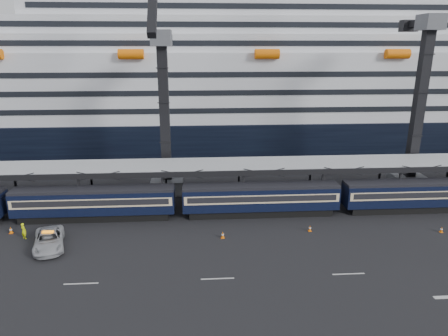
# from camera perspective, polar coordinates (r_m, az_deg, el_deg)

# --- Properties ---
(ground) EXTENTS (260.00, 260.00, 0.00)m
(ground) POSITION_cam_1_polar(r_m,az_deg,el_deg) (43.34, 17.99, -11.32)
(ground) COLOR black
(ground) RESTS_ON ground
(train) EXTENTS (133.05, 3.00, 4.05)m
(train) POSITION_cam_1_polar(r_m,az_deg,el_deg) (49.79, 9.08, -4.14)
(train) COLOR black
(train) RESTS_ON ground
(canopy) EXTENTS (130.00, 6.25, 5.53)m
(canopy) POSITION_cam_1_polar(r_m,az_deg,el_deg) (53.67, 13.15, 0.61)
(canopy) COLOR #A2A6AA
(canopy) RESTS_ON ground
(cruise_ship) EXTENTS (214.09, 28.84, 34.00)m
(cruise_ship) POSITION_cam_1_polar(r_m,az_deg,el_deg) (82.86, 6.40, 11.56)
(cruise_ship) COLOR black
(cruise_ship) RESTS_ON ground
(crane_dark_near) EXTENTS (4.50, 17.75, 35.08)m
(crane_dark_near) POSITION_cam_1_polar(r_m,az_deg,el_deg) (54.63, -8.56, 8.33)
(crane_dark_near) COLOR #53555B
(crane_dark_near) RESTS_ON ground
(crane_dark_mid) EXTENTS (4.50, 18.24, 39.64)m
(crane_dark_mid) POSITION_cam_1_polar(r_m,az_deg,el_deg) (61.35, 26.41, 9.05)
(crane_dark_mid) COLOR #53555B
(crane_dark_mid) RESTS_ON ground
(pickup_truck) EXTENTS (4.43, 6.68, 1.70)m
(pickup_truck) POSITION_cam_1_polar(r_m,az_deg,el_deg) (45.43, -23.73, -9.41)
(pickup_truck) COLOR #A3A5AA
(pickup_truck) RESTS_ON ground
(worker) EXTENTS (0.79, 0.72, 1.81)m
(worker) POSITION_cam_1_polar(r_m,az_deg,el_deg) (48.59, -26.71, -8.03)
(worker) COLOR #EEFD0D
(worker) RESTS_ON ground
(traffic_cone_b) EXTENTS (0.41, 0.41, 0.81)m
(traffic_cone_b) POSITION_cam_1_polar(r_m,az_deg,el_deg) (50.77, -28.16, -7.81)
(traffic_cone_b) COLOR orange
(traffic_cone_b) RESTS_ON ground
(traffic_cone_c) EXTENTS (0.39, 0.39, 0.78)m
(traffic_cone_c) POSITION_cam_1_polar(r_m,az_deg,el_deg) (43.85, -0.19, -9.52)
(traffic_cone_c) COLOR orange
(traffic_cone_c) RESTS_ON ground
(traffic_cone_d) EXTENTS (0.36, 0.36, 0.73)m
(traffic_cone_d) POSITION_cam_1_polar(r_m,az_deg,el_deg) (46.41, 12.17, -8.40)
(traffic_cone_d) COLOR orange
(traffic_cone_d) RESTS_ON ground
(traffic_cone_e) EXTENTS (0.35, 0.35, 0.70)m
(traffic_cone_e) POSITION_cam_1_polar(r_m,az_deg,el_deg) (51.28, 28.65, -7.71)
(traffic_cone_e) COLOR orange
(traffic_cone_e) RESTS_ON ground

